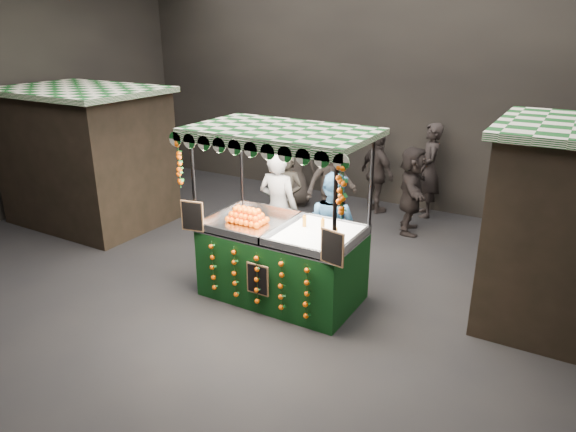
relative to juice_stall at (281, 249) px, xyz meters
The scene contains 12 objects.
ground 0.91m from the juice_stall, 160.64° to the right, with size 12.00×12.00×0.00m, color black.
market_hall 2.67m from the juice_stall, 160.64° to the right, with size 12.10×10.10×5.05m.
neighbour_stall_left 4.97m from the juice_stall, behind, with size 3.00×2.20×2.60m.
juice_stall is the anchor object (origin of this frame).
vendor_grey 1.21m from the juice_stall, 123.20° to the left, with size 0.69×0.45×1.87m.
vendor_blue 0.99m from the juice_stall, 69.73° to the left, with size 0.95×0.81×1.69m.
shopper_0 2.09m from the juice_stall, 118.12° to the left, with size 0.60×0.40×1.62m.
shopper_2 4.14m from the juice_stall, 92.63° to the left, with size 1.04×0.85×1.65m.
shopper_3 3.15m from the juice_stall, 103.10° to the left, with size 1.15×1.28×1.72m.
shopper_4 4.14m from the juice_stall, 116.96° to the left, with size 1.02×0.81×1.83m.
shopper_5 3.47m from the juice_stall, 77.04° to the left, with size 0.91×1.60×1.64m.
shopper_6 4.51m from the juice_stall, 79.98° to the left, with size 0.68×0.81×1.90m.
Camera 1 is at (3.92, -5.57, 3.71)m, focal length 32.67 mm.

